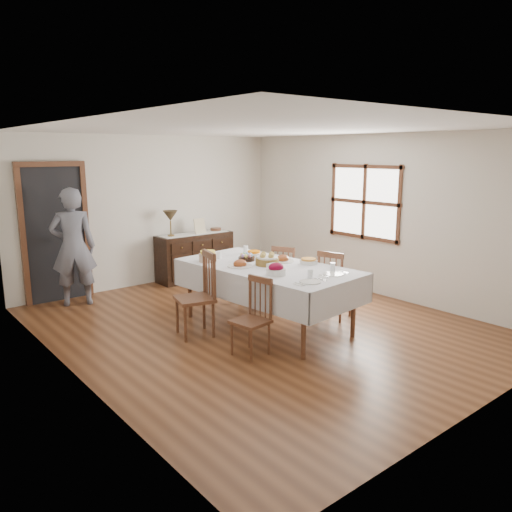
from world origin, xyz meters
TOP-DOWN VIEW (x-y plane):
  - ground at (0.00, 0.00)m, footprint 6.00×6.00m
  - room_shell at (-0.15, 0.42)m, footprint 5.02×6.02m
  - dining_table at (0.05, -0.08)m, footprint 1.49×2.56m
  - chair_left_near at (-0.68, -0.68)m, footprint 0.43×0.43m
  - chair_left_far at (-0.83, 0.24)m, footprint 0.55×0.55m
  - chair_right_near at (0.99, -0.41)m, footprint 0.51×0.51m
  - chair_right_far at (0.90, 0.48)m, footprint 0.52×0.52m
  - sideboard at (0.69, 2.72)m, footprint 1.42×0.52m
  - person at (-1.58, 2.55)m, footprint 0.70×0.56m
  - bread_basket at (0.08, -0.04)m, footprint 0.31×0.31m
  - egg_basket at (0.03, 0.35)m, footprint 0.23×0.23m
  - ham_platter_a at (-0.26, 0.11)m, footprint 0.34×0.34m
  - ham_platter_b at (0.38, -0.01)m, footprint 0.31×0.31m
  - beet_bowl at (-0.19, -0.52)m, footprint 0.24×0.24m
  - carrot_bowl at (0.26, 0.47)m, footprint 0.23×0.23m
  - pineapple_bowl at (-0.42, 0.63)m, footprint 0.24×0.24m
  - casserole_dish at (0.56, -0.33)m, footprint 0.24×0.24m
  - butter_dish at (-0.01, -0.25)m, footprint 0.15×0.10m
  - setting_left at (-0.08, -0.99)m, footprint 0.43×0.31m
  - setting_right at (0.41, -0.91)m, footprint 0.43×0.31m
  - glass_far_a at (-0.18, 0.70)m, footprint 0.06×0.06m
  - glass_far_b at (0.35, 0.77)m, footprint 0.07×0.07m
  - runner at (0.68, 2.71)m, footprint 1.30×0.35m
  - table_lamp at (0.20, 2.71)m, footprint 0.26×0.26m
  - picture_frame at (0.76, 2.65)m, footprint 0.22×0.08m
  - deco_bowl at (1.17, 2.73)m, footprint 0.20×0.20m

SIDE VIEW (x-z plane):
  - ground at x=0.00m, z-range 0.00..0.00m
  - sideboard at x=0.69m, z-range 0.00..0.85m
  - chair_left_near at x=-0.68m, z-range 0.01..0.91m
  - chair_right_far at x=0.90m, z-range 0.01..0.94m
  - chair_right_near at x=0.99m, z-range 0.01..0.99m
  - chair_left_far at x=-0.83m, z-range 0.01..1.09m
  - dining_table at x=0.05m, z-range 0.32..1.17m
  - runner at x=0.68m, z-range 0.85..0.86m
  - setting_left at x=-0.08m, z-range 0.81..0.91m
  - setting_right at x=0.41m, z-range 0.81..0.91m
  - ham_platter_a at x=-0.26m, z-range 0.81..0.93m
  - ham_platter_b at x=0.38m, z-range 0.81..0.93m
  - casserole_dish at x=0.56m, z-range 0.84..0.91m
  - butter_dish at x=-0.01m, z-range 0.84..0.91m
  - egg_basket at x=0.03m, z-range 0.83..0.93m
  - deco_bowl at x=1.17m, z-range 0.85..0.91m
  - carrot_bowl at x=0.26m, z-range 0.84..0.93m
  - glass_far_a at x=-0.18m, z-range 0.84..0.94m
  - glass_far_b at x=0.35m, z-range 0.84..0.95m
  - beet_bowl at x=-0.19m, z-range 0.83..0.98m
  - bread_basket at x=0.08m, z-range 0.82..0.99m
  - pineapple_bowl at x=-0.42m, z-range 0.84..0.99m
  - person at x=-1.58m, z-range 0.00..1.93m
  - picture_frame at x=0.76m, z-range 0.85..1.13m
  - table_lamp at x=0.20m, z-range 0.98..1.44m
  - room_shell at x=-0.15m, z-range 0.32..2.97m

